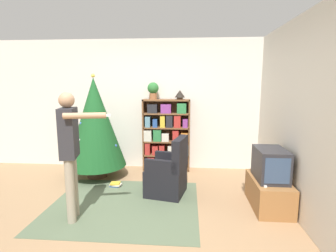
% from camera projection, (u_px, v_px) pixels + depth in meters
% --- Properties ---
extents(ground_plane, '(14.00, 14.00, 0.00)m').
position_uv_depth(ground_plane, '(133.00, 212.00, 3.56)').
color(ground_plane, '#9E7A56').
extents(wall_back, '(8.00, 0.10, 2.60)m').
position_uv_depth(wall_back, '(153.00, 105.00, 5.35)').
color(wall_back, silver).
rests_on(wall_back, ground_plane).
extents(wall_right, '(0.10, 8.00, 2.60)m').
position_uv_depth(wall_right, '(308.00, 119.00, 3.18)').
color(wall_right, silver).
rests_on(wall_right, ground_plane).
extents(area_rug, '(2.10, 1.83, 0.01)m').
position_uv_depth(area_rug, '(125.00, 205.00, 3.78)').
color(area_rug, '#56664C').
rests_on(area_rug, ground_plane).
extents(bookshelf, '(0.93, 0.27, 1.42)m').
position_uv_depth(bookshelf, '(167.00, 136.00, 5.21)').
color(bookshelf, brown).
rests_on(bookshelf, ground_plane).
extents(tv_stand, '(0.47, 0.86, 0.41)m').
position_uv_depth(tv_stand, '(269.00, 193.00, 3.70)').
color(tv_stand, '#996638').
rests_on(tv_stand, ground_plane).
extents(television, '(0.39, 0.59, 0.44)m').
position_uv_depth(television, '(270.00, 164.00, 3.63)').
color(television, '#28282D').
rests_on(television, tv_stand).
extents(game_remote, '(0.04, 0.12, 0.02)m').
position_uv_depth(game_remote, '(264.00, 185.00, 3.42)').
color(game_remote, white).
rests_on(game_remote, tv_stand).
extents(christmas_tree, '(1.08, 1.08, 1.90)m').
position_uv_depth(christmas_tree, '(95.00, 123.00, 4.76)').
color(christmas_tree, '#4C3323').
rests_on(christmas_tree, ground_plane).
extents(armchair, '(0.68, 0.67, 0.92)m').
position_uv_depth(armchair, '(168.00, 174.00, 4.10)').
color(armchair, black).
rests_on(armchair, ground_plane).
extents(standing_person, '(0.69, 0.46, 1.63)m').
position_uv_depth(standing_person, '(70.00, 146.00, 3.24)').
color(standing_person, '#9E937F').
rests_on(standing_person, ground_plane).
extents(potted_plant, '(0.22, 0.22, 0.33)m').
position_uv_depth(potted_plant, '(153.00, 90.00, 5.10)').
color(potted_plant, '#935B38').
rests_on(potted_plant, bookshelf).
extents(table_lamp, '(0.20, 0.20, 0.18)m').
position_uv_depth(table_lamp, '(180.00, 94.00, 5.07)').
color(table_lamp, '#473828').
rests_on(table_lamp, bookshelf).
extents(book_pile_near_tree, '(0.21, 0.17, 0.07)m').
position_uv_depth(book_pile_near_tree, '(116.00, 184.00, 4.44)').
color(book_pile_near_tree, '#284C93').
rests_on(book_pile_near_tree, ground_plane).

